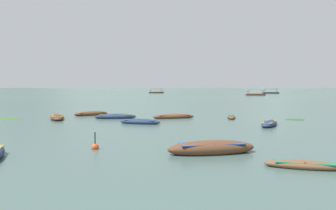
{
  "coord_description": "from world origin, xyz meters",
  "views": [
    {
      "loc": [
        1.44,
        -4.6,
        3.33
      ],
      "look_at": [
        -3.79,
        46.52,
        0.21
      ],
      "focal_mm": 32.05,
      "sensor_mm": 36.0,
      "label": 1
    }
  ],
  "objects_px": {
    "ferry_0": "(271,93)",
    "rowboat_5": "(140,122)",
    "rowboat_8": "(231,117)",
    "ferry_1": "(255,94)",
    "rowboat_3": "(269,124)",
    "ferry_2": "(156,92)",
    "mooring_buoy": "(95,147)",
    "rowboat_1": "(174,117)",
    "rowboat_9": "(212,148)",
    "rowboat_4": "(304,165)",
    "rowboat_6": "(57,117)",
    "rowboat_7": "(115,116)",
    "rowboat_0": "(91,114)"
  },
  "relations": [
    {
      "from": "rowboat_5",
      "to": "rowboat_8",
      "type": "xyz_separation_m",
      "value": [
        8.75,
        5.69,
        -0.05
      ]
    },
    {
      "from": "rowboat_1",
      "to": "rowboat_7",
      "type": "height_order",
      "value": "rowboat_7"
    },
    {
      "from": "rowboat_3",
      "to": "rowboat_5",
      "type": "xyz_separation_m",
      "value": [
        -11.31,
        0.33,
        -0.01
      ]
    },
    {
      "from": "rowboat_5",
      "to": "rowboat_6",
      "type": "bearing_deg",
      "value": 162.8
    },
    {
      "from": "rowboat_0",
      "to": "rowboat_3",
      "type": "height_order",
      "value": "rowboat_0"
    },
    {
      "from": "rowboat_7",
      "to": "mooring_buoy",
      "type": "relative_size",
      "value": 4.44
    },
    {
      "from": "rowboat_9",
      "to": "rowboat_7",
      "type": "bearing_deg",
      "value": 120.78
    },
    {
      "from": "rowboat_0",
      "to": "ferry_0",
      "type": "distance_m",
      "value": 127.05
    },
    {
      "from": "rowboat_6",
      "to": "ferry_2",
      "type": "bearing_deg",
      "value": 93.43
    },
    {
      "from": "rowboat_8",
      "to": "ferry_2",
      "type": "relative_size",
      "value": 0.41
    },
    {
      "from": "rowboat_7",
      "to": "ferry_2",
      "type": "xyz_separation_m",
      "value": [
        -13.36,
        125.0,
        0.25
      ]
    },
    {
      "from": "rowboat_0",
      "to": "rowboat_4",
      "type": "distance_m",
      "value": 27.12
    },
    {
      "from": "rowboat_6",
      "to": "mooring_buoy",
      "type": "bearing_deg",
      "value": -57.25
    },
    {
      "from": "rowboat_5",
      "to": "rowboat_7",
      "type": "bearing_deg",
      "value": 129.1
    },
    {
      "from": "rowboat_3",
      "to": "rowboat_8",
      "type": "height_order",
      "value": "rowboat_3"
    },
    {
      "from": "rowboat_9",
      "to": "ferry_0",
      "type": "xyz_separation_m",
      "value": [
        34.71,
        136.52,
        0.2
      ]
    },
    {
      "from": "rowboat_3",
      "to": "ferry_2",
      "type": "height_order",
      "value": "ferry_2"
    },
    {
      "from": "rowboat_7",
      "to": "ferry_1",
      "type": "distance_m",
      "value": 91.6
    },
    {
      "from": "rowboat_1",
      "to": "rowboat_9",
      "type": "height_order",
      "value": "rowboat_9"
    },
    {
      "from": "rowboat_0",
      "to": "rowboat_7",
      "type": "height_order",
      "value": "rowboat_7"
    },
    {
      "from": "rowboat_1",
      "to": "rowboat_9",
      "type": "distance_m",
      "value": 16.91
    },
    {
      "from": "rowboat_9",
      "to": "ferry_1",
      "type": "bearing_deg",
      "value": 78.43
    },
    {
      "from": "ferry_2",
      "to": "ferry_0",
      "type": "bearing_deg",
      "value": -4.29
    },
    {
      "from": "rowboat_3",
      "to": "rowboat_6",
      "type": "xyz_separation_m",
      "value": [
        -20.57,
        3.2,
        0.01
      ]
    },
    {
      "from": "rowboat_6",
      "to": "ferry_2",
      "type": "relative_size",
      "value": 0.57
    },
    {
      "from": "rowboat_8",
      "to": "ferry_1",
      "type": "xyz_separation_m",
      "value": [
        18.12,
        85.02,
        0.32
      ]
    },
    {
      "from": "ferry_0",
      "to": "rowboat_5",
      "type": "bearing_deg",
      "value": -108.02
    },
    {
      "from": "rowboat_8",
      "to": "mooring_buoy",
      "type": "distance_m",
      "value": 19.1
    },
    {
      "from": "rowboat_9",
      "to": "mooring_buoy",
      "type": "height_order",
      "value": "mooring_buoy"
    },
    {
      "from": "rowboat_3",
      "to": "rowboat_5",
      "type": "relative_size",
      "value": 1.0
    },
    {
      "from": "rowboat_6",
      "to": "rowboat_8",
      "type": "relative_size",
      "value": 1.4
    },
    {
      "from": "rowboat_4",
      "to": "mooring_buoy",
      "type": "height_order",
      "value": "mooring_buoy"
    },
    {
      "from": "ferry_2",
      "to": "mooring_buoy",
      "type": "xyz_separation_m",
      "value": [
        16.6,
        -140.45,
        -0.35
      ]
    },
    {
      "from": "rowboat_5",
      "to": "ferry_1",
      "type": "bearing_deg",
      "value": 73.5
    },
    {
      "from": "ferry_0",
      "to": "ferry_1",
      "type": "distance_m",
      "value": 36.93
    },
    {
      "from": "rowboat_6",
      "to": "ferry_0",
      "type": "relative_size",
      "value": 0.61
    },
    {
      "from": "rowboat_1",
      "to": "rowboat_6",
      "type": "bearing_deg",
      "value": -169.61
    },
    {
      "from": "rowboat_8",
      "to": "rowboat_9",
      "type": "distance_m",
      "value": 17.45
    },
    {
      "from": "rowboat_8",
      "to": "rowboat_7",
      "type": "bearing_deg",
      "value": -173.48
    },
    {
      "from": "rowboat_4",
      "to": "rowboat_5",
      "type": "relative_size",
      "value": 0.82
    },
    {
      "from": "rowboat_1",
      "to": "rowboat_6",
      "type": "distance_m",
      "value": 12.1
    },
    {
      "from": "rowboat_8",
      "to": "ferry_2",
      "type": "xyz_separation_m",
      "value": [
        -25.6,
        123.6,
        0.32
      ]
    },
    {
      "from": "rowboat_6",
      "to": "ferry_2",
      "type": "xyz_separation_m",
      "value": [
        -7.58,
        126.42,
        0.26
      ]
    },
    {
      "from": "rowboat_8",
      "to": "ferry_0",
      "type": "relative_size",
      "value": 0.43
    },
    {
      "from": "rowboat_5",
      "to": "mooring_buoy",
      "type": "distance_m",
      "value": 11.17
    },
    {
      "from": "rowboat_3",
      "to": "ferry_0",
      "type": "distance_m",
      "value": 128.7
    },
    {
      "from": "rowboat_0",
      "to": "rowboat_1",
      "type": "bearing_deg",
      "value": -12.85
    },
    {
      "from": "rowboat_0",
      "to": "mooring_buoy",
      "type": "distance_m",
      "value": 19.76
    },
    {
      "from": "rowboat_4",
      "to": "ferry_0",
      "type": "xyz_separation_m",
      "value": [
        31.06,
        138.92,
        0.32
      ]
    },
    {
      "from": "ferry_1",
      "to": "rowboat_4",
      "type": "bearing_deg",
      "value": -99.38
    }
  ]
}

